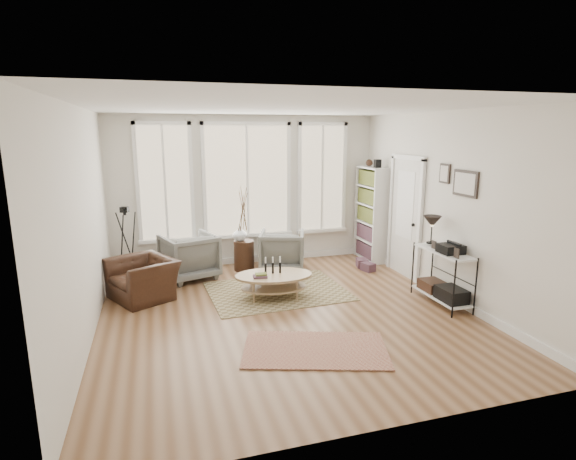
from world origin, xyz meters
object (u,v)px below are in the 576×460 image
object	(u,v)px
coffee_table	(273,279)
armchair_left	(189,256)
side_table	(243,230)
armchair_right	(282,250)
bookcase	(371,214)
accent_chair	(143,279)
low_shelf	(442,271)

from	to	relation	value
coffee_table	armchair_left	bearing A→B (deg)	131.08
side_table	armchair_right	bearing A→B (deg)	-15.10
bookcase	coffee_table	bearing A→B (deg)	-147.59
accent_chair	bookcase	bearing A→B (deg)	74.34
side_table	armchair_left	bearing A→B (deg)	-168.85
armchair_left	side_table	bearing A→B (deg)	173.00
armchair_right	side_table	world-z (taller)	side_table
low_shelf	armchair_left	world-z (taller)	low_shelf
coffee_table	armchair_left	world-z (taller)	armchair_left
side_table	accent_chair	xyz separation A→B (m)	(-1.81, -1.01, -0.45)
armchair_left	coffee_table	bearing A→B (deg)	112.93
armchair_right	low_shelf	bearing A→B (deg)	147.81
armchair_right	accent_chair	bearing A→B (deg)	37.34
low_shelf	side_table	size ratio (longest dim) A/B	0.82
coffee_table	armchair_left	xyz separation A→B (m)	(-1.20, 1.37, 0.11)
bookcase	armchair_left	distance (m)	3.70
coffee_table	low_shelf	bearing A→B (deg)	-21.77
coffee_table	armchair_left	distance (m)	1.82
low_shelf	armchair_right	xyz separation A→B (m)	(-1.87, 2.35, -0.13)
coffee_table	armchair_right	bearing A→B (deg)	68.85
side_table	accent_chair	bearing A→B (deg)	-150.92
armchair_left	armchair_right	size ratio (longest dim) A/B	1.07
bookcase	armchair_left	size ratio (longest dim) A/B	2.31
low_shelf	accent_chair	world-z (taller)	low_shelf
bookcase	coffee_table	size ratio (longest dim) A/B	1.59
low_shelf	side_table	world-z (taller)	side_table
armchair_right	accent_chair	xyz separation A→B (m)	(-2.51, -0.82, -0.06)
low_shelf	side_table	bearing A→B (deg)	135.36
armchair_left	low_shelf	bearing A→B (deg)	128.91
low_shelf	coffee_table	xyz separation A→B (m)	(-2.40, 0.96, -0.21)
armchair_right	bookcase	bearing A→B (deg)	-155.51
side_table	accent_chair	distance (m)	2.12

